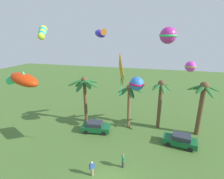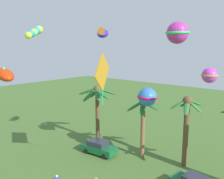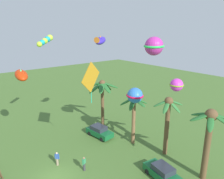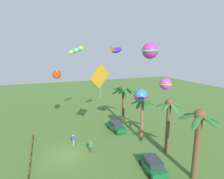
{
  "view_description": "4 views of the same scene",
  "coord_description": "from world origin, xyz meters",
  "px_view_note": "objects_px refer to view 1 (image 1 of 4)",
  "views": [
    {
      "loc": [
        3.13,
        -10.6,
        12.66
      ],
      "look_at": [
        -1.39,
        6.19,
        7.18
      ],
      "focal_mm": 26.64,
      "sensor_mm": 36.0,
      "label": 1
    },
    {
      "loc": [
        12.44,
        -8.93,
        11.6
      ],
      "look_at": [
        0.23,
        5.44,
        8.25
      ],
      "focal_mm": 37.06,
      "sensor_mm": 36.0,
      "label": 2
    },
    {
      "loc": [
        17.43,
        -6.86,
        14.49
      ],
      "look_at": [
        0.14,
        7.17,
        8.05
      ],
      "focal_mm": 34.15,
      "sensor_mm": 36.0,
      "label": 3
    },
    {
      "loc": [
        20.9,
        -1.92,
        12.56
      ],
      "look_at": [
        -0.05,
        6.2,
        7.95
      ],
      "focal_mm": 28.22,
      "sensor_mm": 36.0,
      "label": 4
    }
  ],
  "objects_px": {
    "kite_diamond_3": "(121,70)",
    "kite_tube_6": "(42,32)",
    "palm_tree_1": "(85,88)",
    "spectator_1": "(123,161)",
    "spectator_0": "(92,168)",
    "parked_car_1": "(180,140)",
    "palm_tree_3": "(202,98)",
    "kite_ball_4": "(191,66)",
    "parked_car_0": "(96,127)",
    "palm_tree_0": "(129,96)",
    "palm_tree_2": "(161,95)",
    "kite_ball_1": "(168,35)",
    "kite_fish_5": "(101,33)",
    "kite_ball_0": "(137,84)",
    "kite_fish_2": "(23,80)"
  },
  "relations": [
    {
      "from": "parked_car_0",
      "to": "kite_ball_0",
      "type": "distance_m",
      "value": 8.27
    },
    {
      "from": "kite_ball_4",
      "to": "kite_tube_6",
      "type": "height_order",
      "value": "kite_tube_6"
    },
    {
      "from": "parked_car_0",
      "to": "spectator_1",
      "type": "bearing_deg",
      "value": -48.13
    },
    {
      "from": "parked_car_0",
      "to": "spectator_0",
      "type": "relative_size",
      "value": 2.57
    },
    {
      "from": "kite_fish_5",
      "to": "parked_car_1",
      "type": "bearing_deg",
      "value": 1.16
    },
    {
      "from": "palm_tree_1",
      "to": "kite_tube_6",
      "type": "relative_size",
      "value": 3.05
    },
    {
      "from": "palm_tree_3",
      "to": "kite_diamond_3",
      "type": "distance_m",
      "value": 12.38
    },
    {
      "from": "palm_tree_2",
      "to": "parked_car_1",
      "type": "relative_size",
      "value": 1.74
    },
    {
      "from": "palm_tree_2",
      "to": "spectator_1",
      "type": "bearing_deg",
      "value": -110.17
    },
    {
      "from": "kite_tube_6",
      "to": "kite_fish_5",
      "type": "bearing_deg",
      "value": 52.96
    },
    {
      "from": "palm_tree_2",
      "to": "parked_car_1",
      "type": "bearing_deg",
      "value": -56.5
    },
    {
      "from": "palm_tree_1",
      "to": "spectator_0",
      "type": "bearing_deg",
      "value": -63.72
    },
    {
      "from": "palm_tree_1",
      "to": "kite_ball_4",
      "type": "xyz_separation_m",
      "value": [
        13.61,
        -1.74,
        4.01
      ]
    },
    {
      "from": "palm_tree_2",
      "to": "kite_ball_4",
      "type": "xyz_separation_m",
      "value": [
        2.76,
        -2.97,
        4.6
      ]
    },
    {
      "from": "palm_tree_0",
      "to": "kite_ball_0",
      "type": "bearing_deg",
      "value": -42.77
    },
    {
      "from": "palm_tree_1",
      "to": "kite_ball_1",
      "type": "bearing_deg",
      "value": -10.02
    },
    {
      "from": "parked_car_0",
      "to": "kite_ball_1",
      "type": "height_order",
      "value": "kite_ball_1"
    },
    {
      "from": "kite_ball_1",
      "to": "kite_diamond_3",
      "type": "xyz_separation_m",
      "value": [
        -4.15,
        -4.47,
        -3.15
      ]
    },
    {
      "from": "kite_diamond_3",
      "to": "kite_ball_0",
      "type": "bearing_deg",
      "value": 80.22
    },
    {
      "from": "palm_tree_0",
      "to": "palm_tree_1",
      "type": "height_order",
      "value": "palm_tree_1"
    },
    {
      "from": "palm_tree_3",
      "to": "spectator_0",
      "type": "distance_m",
      "value": 15.88
    },
    {
      "from": "parked_car_0",
      "to": "palm_tree_0",
      "type": "bearing_deg",
      "value": 29.99
    },
    {
      "from": "kite_ball_1",
      "to": "kite_fish_5",
      "type": "height_order",
      "value": "kite_ball_1"
    },
    {
      "from": "parked_car_1",
      "to": "parked_car_0",
      "type": "bearing_deg",
      "value": 178.61
    },
    {
      "from": "palm_tree_1",
      "to": "spectator_1",
      "type": "height_order",
      "value": "palm_tree_1"
    },
    {
      "from": "spectator_1",
      "to": "kite_diamond_3",
      "type": "height_order",
      "value": "kite_diamond_3"
    },
    {
      "from": "spectator_0",
      "to": "parked_car_1",
      "type": "bearing_deg",
      "value": 39.67
    },
    {
      "from": "kite_diamond_3",
      "to": "kite_tube_6",
      "type": "relative_size",
      "value": 1.81
    },
    {
      "from": "parked_car_0",
      "to": "kite_diamond_3",
      "type": "relative_size",
      "value": 0.96
    },
    {
      "from": "palm_tree_2",
      "to": "spectator_1",
      "type": "xyz_separation_m",
      "value": [
        -3.39,
        -9.22,
        -4.17
      ]
    },
    {
      "from": "parked_car_1",
      "to": "palm_tree_2",
      "type": "bearing_deg",
      "value": 123.5
    },
    {
      "from": "parked_car_0",
      "to": "kite_fish_5",
      "type": "bearing_deg",
      "value": -22.19
    },
    {
      "from": "palm_tree_2",
      "to": "parked_car_1",
      "type": "height_order",
      "value": "palm_tree_2"
    },
    {
      "from": "spectator_1",
      "to": "kite_diamond_3",
      "type": "bearing_deg",
      "value": 113.18
    },
    {
      "from": "palm_tree_1",
      "to": "kite_tube_6",
      "type": "distance_m",
      "value": 10.93
    },
    {
      "from": "kite_fish_2",
      "to": "kite_tube_6",
      "type": "xyz_separation_m",
      "value": [
        -0.04,
        3.17,
        3.66
      ]
    },
    {
      "from": "palm_tree_3",
      "to": "kite_fish_5",
      "type": "height_order",
      "value": "kite_fish_5"
    },
    {
      "from": "parked_car_0",
      "to": "parked_car_1",
      "type": "relative_size",
      "value": 0.99
    },
    {
      "from": "spectator_1",
      "to": "kite_ball_0",
      "type": "bearing_deg",
      "value": 87.97
    },
    {
      "from": "palm_tree_0",
      "to": "palm_tree_2",
      "type": "relative_size",
      "value": 0.92
    },
    {
      "from": "palm_tree_1",
      "to": "spectator_0",
      "type": "distance_m",
      "value": 11.92
    },
    {
      "from": "kite_fish_2",
      "to": "palm_tree_0",
      "type": "bearing_deg",
      "value": 58.51
    },
    {
      "from": "kite_ball_1",
      "to": "kite_tube_6",
      "type": "relative_size",
      "value": 1.05
    },
    {
      "from": "palm_tree_3",
      "to": "kite_ball_1",
      "type": "bearing_deg",
      "value": -153.08
    },
    {
      "from": "palm_tree_1",
      "to": "spectator_1",
      "type": "distance_m",
      "value": 11.93
    },
    {
      "from": "spectator_1",
      "to": "kite_ball_0",
      "type": "height_order",
      "value": "kite_ball_0"
    },
    {
      "from": "palm_tree_0",
      "to": "kite_tube_6",
      "type": "xyz_separation_m",
      "value": [
        -6.84,
        -7.93,
        8.26
      ]
    },
    {
      "from": "parked_car_0",
      "to": "parked_car_1",
      "type": "xyz_separation_m",
      "value": [
        10.98,
        -0.27,
        0.0
      ]
    },
    {
      "from": "parked_car_1",
      "to": "kite_ball_0",
      "type": "distance_m",
      "value": 8.62
    },
    {
      "from": "spectator_0",
      "to": "kite_diamond_3",
      "type": "relative_size",
      "value": 0.37
    }
  ]
}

